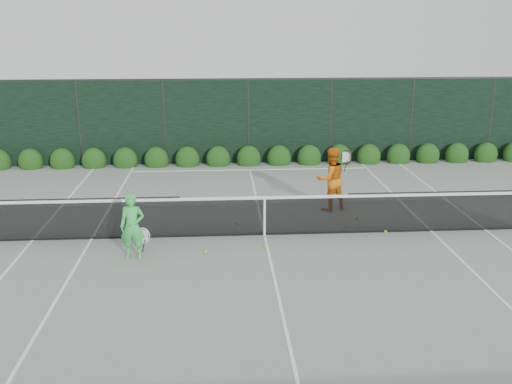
{
  "coord_description": "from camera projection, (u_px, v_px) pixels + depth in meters",
  "views": [
    {
      "loc": [
        -1.05,
        -12.86,
        4.91
      ],
      "look_at": [
        -0.19,
        0.3,
        1.0
      ],
      "focal_mm": 40.0,
      "sensor_mm": 36.0,
      "label": 1
    }
  ],
  "objects": [
    {
      "name": "windscreen_fence",
      "position": [
        276.0,
        211.0,
        10.74
      ],
      "size": [
        32.0,
        21.07,
        3.06
      ],
      "color": "black",
      "rests_on": "ground"
    },
    {
      "name": "court_lines",
      "position": [
        265.0,
        235.0,
        13.77
      ],
      "size": [
        11.03,
        23.83,
        0.01
      ],
      "color": "white",
      "rests_on": "ground"
    },
    {
      "name": "player_woman",
      "position": [
        133.0,
        226.0,
        12.25
      ],
      "size": [
        0.62,
        0.37,
        1.45
      ],
      "rotation": [
        0.0,
        0.0,
        -0.05
      ],
      "color": "#3BCB54",
      "rests_on": "ground"
    },
    {
      "name": "ground",
      "position": [
        265.0,
        235.0,
        13.77
      ],
      "size": [
        80.0,
        80.0,
        0.0
      ],
      "primitive_type": "plane",
      "color": "gray",
      "rests_on": "ground"
    },
    {
      "name": "player_man",
      "position": [
        331.0,
        179.0,
        15.42
      ],
      "size": [
        0.99,
        0.87,
        1.73
      ],
      "rotation": [
        0.0,
        0.0,
        3.43
      ],
      "color": "orange",
      "rests_on": "ground"
    },
    {
      "name": "tennis_net",
      "position": [
        264.0,
        214.0,
        13.61
      ],
      "size": [
        12.9,
        0.1,
        1.07
      ],
      "color": "#113317",
      "rests_on": "ground"
    },
    {
      "name": "hedge_row",
      "position": [
        249.0,
        158.0,
        20.54
      ],
      "size": [
        31.66,
        0.65,
        0.94
      ],
      "color": "#16340E",
      "rests_on": "ground"
    },
    {
      "name": "tennis_balls",
      "position": [
        292.0,
        233.0,
        13.77
      ],
      "size": [
        4.43,
        2.11,
        0.07
      ],
      "color": "#AED72F",
      "rests_on": "ground"
    }
  ]
}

